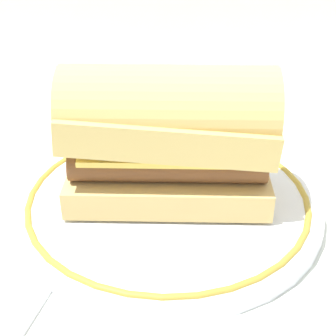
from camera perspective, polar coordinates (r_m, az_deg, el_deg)
The scene contains 3 objects.
ground_plane at distance 0.48m, azimuth -2.37°, elevation -4.41°, with size 1.50×1.50×0.00m, color silver.
plate at distance 0.47m, azimuth -0.00°, elevation -3.89°, with size 0.29×0.29×0.01m.
sausage_sandwich at distance 0.43m, azimuth 0.00°, elevation 3.82°, with size 0.18×0.09×0.12m.
Camera 1 is at (0.03, -0.39, 0.28)m, focal length 53.33 mm.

